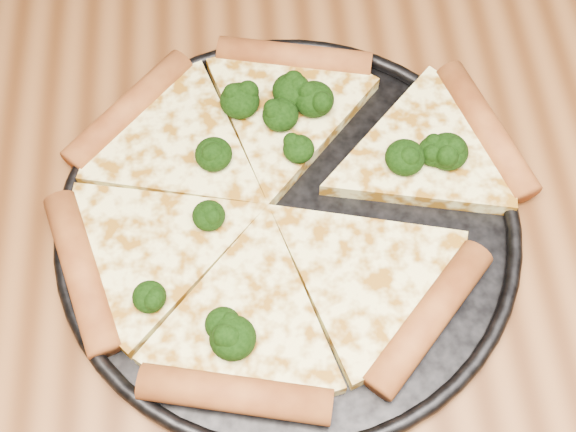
{
  "coord_description": "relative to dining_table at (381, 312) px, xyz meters",
  "views": [
    {
      "loc": [
        -0.1,
        -0.22,
        1.25
      ],
      "look_at": [
        -0.08,
        0.04,
        0.77
      ],
      "focal_mm": 47.25,
      "sensor_mm": 36.0,
      "label": 1
    }
  ],
  "objects": [
    {
      "name": "pizza",
      "position": [
        -0.08,
        0.05,
        0.11
      ],
      "size": [
        0.37,
        0.33,
        0.02
      ],
      "rotation": [
        0.0,
        0.0,
        -0.22
      ],
      "color": "#FFF79C",
      "rests_on": "pizza_pan"
    },
    {
      "name": "dining_table",
      "position": [
        0.0,
        0.0,
        0.0
      ],
      "size": [
        1.2,
        0.9,
        0.75
      ],
      "color": "brown",
      "rests_on": "ground"
    },
    {
      "name": "broccoli_florets",
      "position": [
        -0.06,
        0.08,
        0.12
      ],
      "size": [
        0.25,
        0.23,
        0.02
      ],
      "color": "black",
      "rests_on": "pizza"
    },
    {
      "name": "pizza_pan",
      "position": [
        -0.08,
        0.04,
        0.1
      ],
      "size": [
        0.34,
        0.34,
        0.02
      ],
      "color": "black",
      "rests_on": "dining_table"
    }
  ]
}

